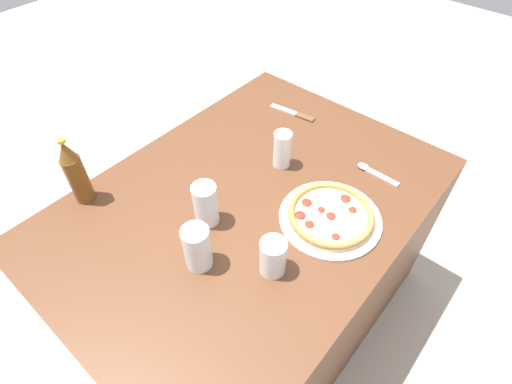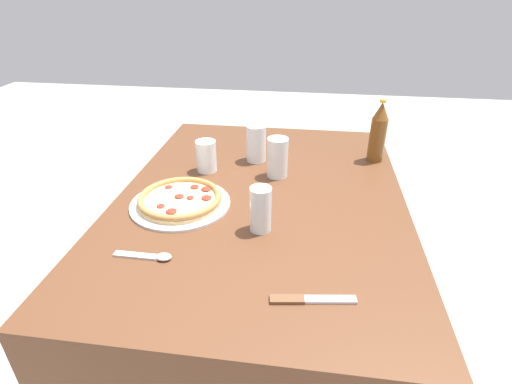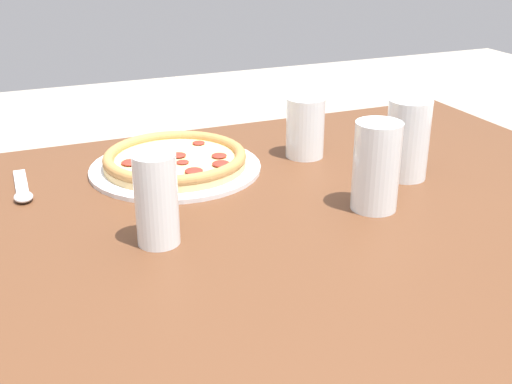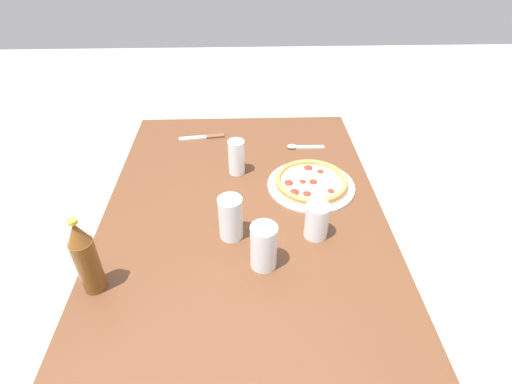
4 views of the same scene
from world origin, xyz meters
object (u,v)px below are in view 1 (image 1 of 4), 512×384
object	(u,v)px
glass_iced_tea	(273,258)
glass_orange_juice	(282,150)
beer_bottle	(75,172)
glass_cola	(197,249)
glass_water	(206,206)
spoon	(372,171)
knife	(294,113)
pizza_pepperoni	(330,215)

from	to	relation	value
glass_iced_tea	glass_orange_juice	distance (m)	0.42
glass_iced_tea	beer_bottle	size ratio (longest dim) A/B	0.48
glass_cola	glass_water	size ratio (longest dim) A/B	0.99
glass_cola	spoon	bearing A→B (deg)	-16.00
glass_iced_tea	knife	distance (m)	0.72
glass_water	glass_iced_tea	bearing A→B (deg)	-91.50
glass_water	spoon	world-z (taller)	glass_water
glass_cola	glass_iced_tea	bearing A→B (deg)	-55.21
glass_cola	glass_orange_juice	xyz separation A→B (m)	(0.46, 0.08, -0.00)
glass_cola	glass_orange_juice	size ratio (longest dim) A/B	1.06
glass_cola	knife	xyz separation A→B (m)	(0.73, 0.22, -0.06)
glass_water	knife	size ratio (longest dim) A/B	0.73
glass_cola	spoon	size ratio (longest dim) A/B	0.92
glass_cola	beer_bottle	bearing A→B (deg)	98.24
glass_cola	knife	bearing A→B (deg)	16.75
glass_cola	glass_water	xyz separation A→B (m)	(0.12, 0.09, -0.00)
beer_bottle	knife	size ratio (longest dim) A/B	1.23
pizza_pepperoni	spoon	world-z (taller)	pizza_pepperoni
glass_water	spoon	distance (m)	0.58
spoon	glass_iced_tea	bearing A→B (deg)	178.25
knife	spoon	xyz separation A→B (m)	(-0.10, -0.40, 0.00)
glass_iced_tea	glass_orange_juice	xyz separation A→B (m)	(0.35, 0.24, 0.01)
spoon	glass_cola	bearing A→B (deg)	164.00
glass_water	pizza_pepperoni	bearing A→B (deg)	-48.98
pizza_pepperoni	knife	size ratio (longest dim) A/B	1.61
pizza_pepperoni	beer_bottle	xyz separation A→B (m)	(-0.43, 0.64, 0.09)
pizza_pepperoni	glass_iced_tea	bearing A→B (deg)	174.88
glass_iced_tea	glass_water	world-z (taller)	glass_water
pizza_pepperoni	spoon	xyz separation A→B (m)	(0.27, 0.01, -0.01)
glass_water	beer_bottle	xyz separation A→B (m)	(-0.19, 0.36, 0.05)
pizza_pepperoni	glass_cola	world-z (taller)	glass_cola
pizza_pepperoni	beer_bottle	bearing A→B (deg)	123.96
glass_iced_tea	knife	world-z (taller)	glass_iced_tea
beer_bottle	glass_orange_juice	bearing A→B (deg)	-35.24
glass_cola	glass_orange_juice	distance (m)	0.47
glass_orange_juice	spoon	distance (m)	0.31
pizza_pepperoni	glass_orange_juice	bearing A→B (deg)	69.35
beer_bottle	knife	world-z (taller)	beer_bottle
pizza_pepperoni	spoon	bearing A→B (deg)	1.44
glass_orange_juice	knife	size ratio (longest dim) A/B	0.69
spoon	pizza_pepperoni	bearing A→B (deg)	-178.56
glass_cola	glass_orange_juice	bearing A→B (deg)	9.40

